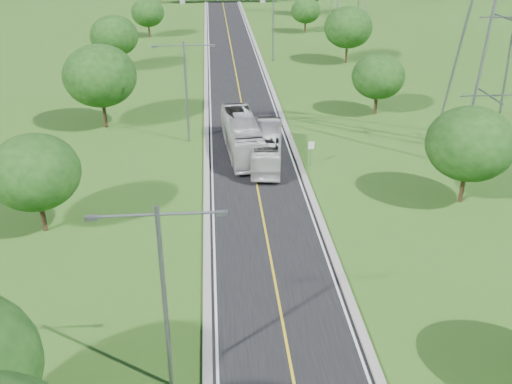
# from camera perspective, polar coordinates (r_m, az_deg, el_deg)

# --- Properties ---
(ground) EXTENTS (260.00, 260.00, 0.00)m
(ground) POSITION_cam_1_polar(r_m,az_deg,el_deg) (72.34, -1.59, 9.55)
(ground) COLOR #325B19
(ground) RESTS_ON ground
(road) EXTENTS (8.00, 150.00, 0.06)m
(road) POSITION_cam_1_polar(r_m,az_deg,el_deg) (78.09, -1.84, 10.85)
(road) COLOR black
(road) RESTS_ON ground
(curb_left) EXTENTS (0.50, 150.00, 0.22)m
(curb_left) POSITION_cam_1_polar(r_m,az_deg,el_deg) (77.99, -5.02, 10.80)
(curb_left) COLOR gray
(curb_left) RESTS_ON ground
(curb_right) EXTENTS (0.50, 150.00, 0.22)m
(curb_right) POSITION_cam_1_polar(r_m,az_deg,el_deg) (78.37, 1.32, 10.97)
(curb_right) COLOR gray
(curb_right) RESTS_ON ground
(speed_limit_sign) EXTENTS (0.55, 0.09, 2.40)m
(speed_limit_sign) POSITION_cam_1_polar(r_m,az_deg,el_deg) (51.70, 5.52, 4.26)
(speed_limit_sign) COLOR slate
(speed_limit_sign) RESTS_ON ground
(streetlight_near_left) EXTENTS (5.90, 0.25, 10.00)m
(streetlight_near_left) POSITION_cam_1_polar(r_m,az_deg,el_deg) (26.08, -9.25, -9.30)
(streetlight_near_left) COLOR slate
(streetlight_near_left) RESTS_ON ground
(streetlight_mid_left) EXTENTS (5.90, 0.25, 10.00)m
(streetlight_mid_left) POSITION_cam_1_polar(r_m,az_deg,el_deg) (56.24, -7.04, 10.70)
(streetlight_mid_left) COLOR slate
(streetlight_mid_left) RESTS_ON ground
(streetlight_far_right) EXTENTS (5.90, 0.25, 10.00)m
(streetlight_far_right) POSITION_cam_1_polar(r_m,az_deg,el_deg) (88.93, 1.72, 16.68)
(streetlight_far_right) COLOR slate
(streetlight_far_right) RESTS_ON ground
(power_tower_near) EXTENTS (9.00, 6.40, 28.00)m
(power_tower_near) POSITION_cam_1_polar(r_m,az_deg,el_deg) (55.81, 23.82, 17.13)
(power_tower_near) COLOR slate
(power_tower_near) RESTS_ON ground
(tree_lb) EXTENTS (6.30, 6.30, 7.33)m
(tree_lb) POSITION_cam_1_polar(r_m,az_deg,el_deg) (42.45, -21.25, 1.86)
(tree_lb) COLOR black
(tree_lb) RESTS_ON ground
(tree_lc) EXTENTS (7.56, 7.56, 8.79)m
(tree_lc) POSITION_cam_1_polar(r_m,az_deg,el_deg) (62.18, -15.34, 11.14)
(tree_lc) COLOR black
(tree_lc) RESTS_ON ground
(tree_ld) EXTENTS (6.72, 6.72, 7.82)m
(tree_ld) POSITION_cam_1_polar(r_m,az_deg,el_deg) (85.73, -14.00, 14.91)
(tree_ld) COLOR black
(tree_ld) RESTS_ON ground
(tree_le) EXTENTS (5.88, 5.88, 6.84)m
(tree_le) POSITION_cam_1_polar(r_m,az_deg,el_deg) (108.97, -10.78, 17.21)
(tree_le) COLOR black
(tree_le) RESTS_ON ground
(tree_rb) EXTENTS (6.72, 6.72, 7.82)m
(tree_rb) POSITION_cam_1_polar(r_m,az_deg,el_deg) (46.60, 20.62, 4.53)
(tree_rb) COLOR black
(tree_rb) RESTS_ON ground
(tree_rc) EXTENTS (5.88, 5.88, 6.84)m
(tree_rc) POSITION_cam_1_polar(r_m,az_deg,el_deg) (66.02, 12.13, 11.23)
(tree_rc) COLOR black
(tree_rc) RESTS_ON ground
(tree_rd) EXTENTS (7.14, 7.14, 8.30)m
(tree_rd) POSITION_cam_1_polar(r_m,az_deg,el_deg) (88.98, 9.20, 15.93)
(tree_rd) COLOR black
(tree_rd) RESTS_ON ground
(tree_re) EXTENTS (5.46, 5.46, 6.35)m
(tree_re) POSITION_cam_1_polar(r_m,az_deg,el_deg) (111.91, 4.99, 17.63)
(tree_re) COLOR black
(tree_re) RESTS_ON ground
(bus_outbound) EXTENTS (3.80, 10.75, 2.93)m
(bus_outbound) POSITION_cam_1_polar(r_m,az_deg,el_deg) (52.17, 1.15, 4.50)
(bus_outbound) COLOR silver
(bus_outbound) RESTS_ON road
(bus_inbound) EXTENTS (3.71, 12.25, 3.36)m
(bus_inbound) POSITION_cam_1_polar(r_m,az_deg,el_deg) (54.35, -1.39, 5.66)
(bus_inbound) COLOR silver
(bus_inbound) RESTS_ON road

